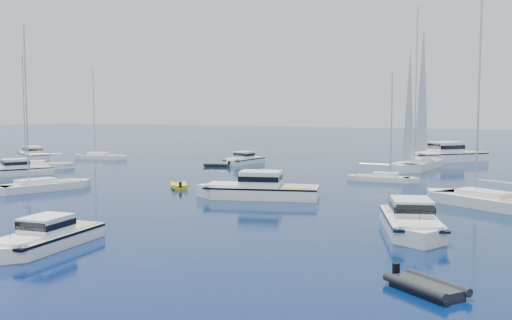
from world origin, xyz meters
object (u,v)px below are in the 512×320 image
at_px(motor_cruiser_near, 45,248).
at_px(motor_cruiser_right, 411,232).
at_px(tender_yellow, 179,188).
at_px(sailboat_fore, 40,190).

bearing_deg(motor_cruiser_near, motor_cruiser_right, -149.48).
bearing_deg(tender_yellow, motor_cruiser_right, -62.24).
bearing_deg(sailboat_fore, motor_cruiser_right, -165.94).
bearing_deg(tender_yellow, motor_cruiser_near, -111.19).
distance_m(motor_cruiser_near, tender_yellow, 24.08).
bearing_deg(tender_yellow, sailboat_fore, 176.19).
bearing_deg(motor_cruiser_right, sailboat_fore, -25.83).
height_order(motor_cruiser_near, motor_cruiser_right, motor_cruiser_right).
height_order(motor_cruiser_right, tender_yellow, motor_cruiser_right).
bearing_deg(sailboat_fore, motor_cruiser_near, 156.93).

